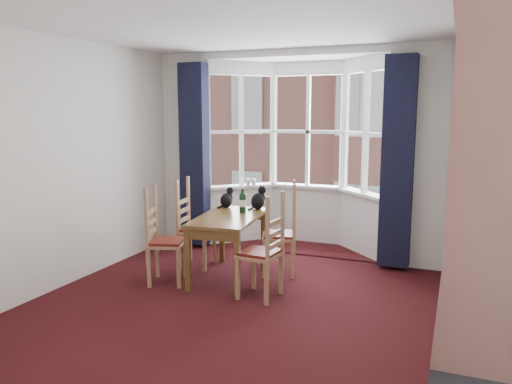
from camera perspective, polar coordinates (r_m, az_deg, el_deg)
The scene contains 22 objects.
floor at distance 5.14m, azimuth -4.04°, elevation -13.45°, with size 4.50×4.50×0.00m, color black.
ceiling at distance 4.81m, azimuth -4.44°, elevation 19.03°, with size 4.50×4.50×0.00m, color white.
wall_left at distance 5.94m, azimuth -21.83°, elevation 2.97°, with size 4.50×4.50×0.00m, color silver.
wall_right at distance 4.29m, azimuth 20.49°, elevation 0.90°, with size 4.50×4.50×0.00m, color silver.
wall_near at distance 2.96m, azimuth -23.96°, elevation -2.81°, with size 4.00×4.00×0.00m, color silver.
wall_back_pier_left at distance 7.53m, azimuth -7.91°, elevation 4.72°, with size 0.70×0.12×2.80m, color silver.
wall_back_pier_right at distance 6.54m, azimuth 18.08°, elevation 3.69°, with size 0.70×0.12×2.80m, color silver.
bay_window at distance 7.33m, azimuth 5.39°, elevation 4.65°, with size 2.76×0.94×2.80m.
curtain_left at distance 7.26m, azimuth -7.03°, elevation 4.18°, with size 0.38×0.22×2.60m, color black.
curtain_right at distance 6.38m, azimuth 15.87°, elevation 3.22°, with size 0.38×0.22×2.60m, color black.
dining_table at distance 5.93m, azimuth -3.15°, elevation -3.77°, with size 0.82×1.32×0.76m.
chair_left_near at distance 5.90m, azimuth -10.99°, elevation -5.74°, with size 0.51×0.52×0.92m.
chair_left_far at distance 6.48m, azimuth -7.56°, elevation -4.30°, with size 0.45×0.47×0.92m.
chair_right_near at distance 5.31m, azimuth 1.33°, elevation -7.26°, with size 0.44×0.46×0.92m.
chair_right_far at distance 6.11m, azimuth 3.50°, elevation -5.07°, with size 0.51×0.53×0.92m.
cat_left at distance 6.41m, azimuth -3.36°, elevation -0.83°, with size 0.20×0.23×0.28m.
cat_right at distance 6.29m, azimuth 0.27°, elevation -0.90°, with size 0.23×0.26×0.31m.
wine_bottle at distance 6.07m, azimuth -1.54°, elevation -1.09°, with size 0.08×0.08×0.31m.
candle_tall at distance 7.52m, azimuth -0.92°, elevation 1.14°, with size 0.06×0.06×0.10m, color white.
candle_short at distance 7.51m, azimuth -0.24°, elevation 1.13°, with size 0.06×0.06×0.10m, color white.
street at distance 37.42m, azimuth 18.44°, elevation -3.60°, with size 80.00×80.00×0.00m, color #333335.
tenement_building at distance 18.38m, azimuth 15.71°, elevation 7.67°, with size 18.40×7.80×15.20m.
Camera 1 is at (2.11, -4.25, 1.97)m, focal length 35.00 mm.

